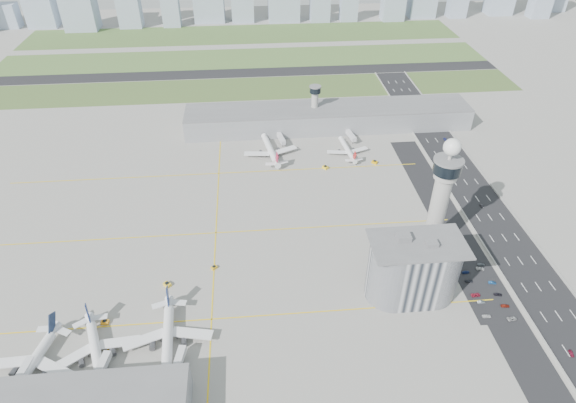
{
  "coord_description": "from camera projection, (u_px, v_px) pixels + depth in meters",
  "views": [
    {
      "loc": [
        -18.64,
        -174.02,
        168.79
      ],
      "look_at": [
        0.0,
        35.0,
        15.0
      ],
      "focal_mm": 30.0,
      "sensor_mm": 36.0,
      "label": 1
    }
  ],
  "objects": [
    {
      "name": "ground",
      "position": [
        294.0,
        267.0,
        240.92
      ],
      "size": [
        1000.0,
        1000.0,
        0.0
      ],
      "primitive_type": "plane",
      "color": "#9F9C94"
    },
    {
      "name": "grass_strip_0",
      "position": [
        246.0,
        89.0,
        420.22
      ],
      "size": [
        480.0,
        50.0,
        0.08
      ],
      "primitive_type": "cube",
      "color": "#3E5A2A",
      "rests_on": "ground"
    },
    {
      "name": "grass_strip_1",
      "position": [
        245.0,
        59.0,
        480.48
      ],
      "size": [
        480.0,
        60.0,
        0.08
      ],
      "primitive_type": "cube",
      "color": "#476630",
      "rests_on": "ground"
    },
    {
      "name": "grass_strip_2",
      "position": [
        243.0,
        34.0,
        544.75
      ],
      "size": [
        480.0,
        70.0,
        0.08
      ],
      "primitive_type": "cube",
      "color": "#4D6E34",
      "rests_on": "ground"
    },
    {
      "name": "runway",
      "position": [
        245.0,
        73.0,
        449.94
      ],
      "size": [
        480.0,
        22.0,
        0.1
      ],
      "primitive_type": "cube",
      "color": "black",
      "rests_on": "ground"
    },
    {
      "name": "highway",
      "position": [
        515.0,
        253.0,
        249.13
      ],
      "size": [
        28.0,
        500.0,
        0.1
      ],
      "primitive_type": "cube",
      "color": "black",
      "rests_on": "ground"
    },
    {
      "name": "barrier_left",
      "position": [
        489.0,
        254.0,
        247.8
      ],
      "size": [
        0.6,
        500.0,
        1.2
      ],
      "primitive_type": "cube",
      "color": "#9E9E99",
      "rests_on": "ground"
    },
    {
      "name": "barrier_right",
      "position": [
        541.0,
        250.0,
        249.81
      ],
      "size": [
        0.6,
        500.0,
        1.2
      ],
      "primitive_type": "cube",
      "color": "#9E9E99",
      "rests_on": "ground"
    },
    {
      "name": "landside_road",
      "position": [
        476.0,
        269.0,
        239.31
      ],
      "size": [
        18.0,
        260.0,
        0.08
      ],
      "primitive_type": "cube",
      "color": "black",
      "rests_on": "ground"
    },
    {
      "name": "parking_lot",
      "position": [
        482.0,
        287.0,
        229.52
      ],
      "size": [
        20.0,
        44.0,
        0.1
      ],
      "primitive_type": "cube",
      "color": "black",
      "rests_on": "ground"
    },
    {
      "name": "taxiway_line_h_0",
      "position": [
        212.0,
        319.0,
        213.95
      ],
      "size": [
        260.0,
        0.6,
        0.01
      ],
      "primitive_type": "cube",
      "color": "yellow",
      "rests_on": "ground"
    },
    {
      "name": "taxiway_line_h_1",
      "position": [
        216.0,
        233.0,
        262.15
      ],
      "size": [
        260.0,
        0.6,
        0.01
      ],
      "primitive_type": "cube",
      "color": "yellow",
      "rests_on": "ground"
    },
    {
      "name": "taxiway_line_h_2",
      "position": [
        219.0,
        173.0,
        310.35
      ],
      "size": [
        260.0,
        0.6,
        0.01
      ],
      "primitive_type": "cube",
      "color": "yellow",
      "rests_on": "ground"
    },
    {
      "name": "taxiway_line_v",
      "position": [
        216.0,
        233.0,
        262.15
      ],
      "size": [
        0.6,
        260.0,
        0.01
      ],
      "primitive_type": "cube",
      "color": "yellow",
      "rests_on": "ground"
    },
    {
      "name": "control_tower",
      "position": [
        441.0,
        193.0,
        231.79
      ],
      "size": [
        14.0,
        14.0,
        64.5
      ],
      "color": "#ADAAA5",
      "rests_on": "ground"
    },
    {
      "name": "secondary_tower",
      "position": [
        315.0,
        103.0,
        352.46
      ],
      "size": [
        8.6,
        8.6,
        31.9
      ],
      "color": "#ADAAA5",
      "rests_on": "ground"
    },
    {
      "name": "admin_building",
      "position": [
        413.0,
        269.0,
        217.92
      ],
      "size": [
        42.0,
        24.0,
        33.5
      ],
      "color": "#B2B2B7",
      "rests_on": "ground"
    },
    {
      "name": "terminal_pier",
      "position": [
        328.0,
        117.0,
        358.02
      ],
      "size": [
        210.0,
        32.0,
        15.8
      ],
      "color": "gray",
      "rests_on": "ground"
    },
    {
      "name": "airplane_near_a",
      "position": [
        27.0,
        364.0,
        188.05
      ],
      "size": [
        46.94,
        51.74,
        12.31
      ],
      "primitive_type": null,
      "rotation": [
        0.0,
        0.0,
        -1.82
      ],
      "color": "white",
      "rests_on": "ground"
    },
    {
      "name": "airplane_near_b",
      "position": [
        95.0,
        348.0,
        194.3
      ],
      "size": [
        48.46,
        52.25,
        11.88
      ],
      "primitive_type": null,
      "rotation": [
        0.0,
        0.0,
        -1.22
      ],
      "color": "white",
      "rests_on": "ground"
    },
    {
      "name": "airplane_near_c",
      "position": [
        167.0,
        335.0,
        199.46
      ],
      "size": [
        41.39,
        47.61,
        12.57
      ],
      "primitive_type": null,
      "rotation": [
        0.0,
        0.0,
        -1.5
      ],
      "color": "white",
      "rests_on": "ground"
    },
    {
      "name": "airplane_far_a",
      "position": [
        270.0,
        146.0,
        326.28
      ],
      "size": [
        43.91,
        49.3,
        12.26
      ],
      "primitive_type": null,
      "rotation": [
        0.0,
        0.0,
        1.74
      ],
      "color": "white",
      "rests_on": "ground"
    },
    {
      "name": "airplane_far_b",
      "position": [
        348.0,
        147.0,
        328.55
      ],
      "size": [
        33.16,
        37.76,
        9.72
      ],
      "primitive_type": null,
      "rotation": [
        0.0,
        0.0,
        1.68
      ],
      "color": "white",
      "rests_on": "ground"
    },
    {
      "name": "jet_bridge_near_0",
      "position": [
        14.0,
        392.0,
        182.13
      ],
      "size": [
        5.39,
        14.31,
        5.7
      ],
      "primitive_type": null,
      "rotation": [
        0.0,
        0.0,
        1.4
      ],
      "color": "silver",
      "rests_on": "ground"
    },
    {
      "name": "jet_bridge_near_1",
      "position": [
        95.0,
        386.0,
        184.28
      ],
      "size": [
        5.39,
        14.31,
        5.7
      ],
      "primitive_type": null,
      "rotation": [
        0.0,
        0.0,
        1.4
      ],
      "color": "silver",
      "rests_on": "ground"
    },
    {
      "name": "jet_bridge_near_2",
      "position": [
        174.0,
        379.0,
        186.43
      ],
      "size": [
        5.39,
        14.31,
        5.7
      ],
      "primitive_type": null,
      "rotation": [
        0.0,
        0.0,
        1.4
      ],
      "color": "silver",
      "rests_on": "ground"
    },
    {
      "name": "jet_bridge_far_0",
      "position": [
        279.0,
        136.0,
        345.42
      ],
      "size": [
        5.39,
        14.31,
        5.7
      ],
      "primitive_type": null,
      "rotation": [
        0.0,
        0.0,
        -1.4
      ],
      "color": "silver",
      "rests_on": "ground"
    },
    {
      "name": "jet_bridge_far_1",
      "position": [
        347.0,
        133.0,
        349.01
      ],
      "size": [
        5.39,
        14.31,
        5.7
      ],
      "primitive_type": null,
      "rotation": [
        0.0,
        0.0,
        -1.4
      ],
      "color": "silver",
      "rests_on": "ground"
    },
    {
      "name": "tug_0",
      "position": [
        105.0,
        322.0,
        211.59
      ],
      "size": [
        3.4,
        2.42,
        1.91
      ],
      "primitive_type": null,
      "rotation": [
        0.0,
        0.0,
        -1.62
      ],
      "color": "orange",
      "rests_on": "ground"
    },
    {
      "name": "tug_1",
      "position": [
        108.0,
        346.0,
        201.41
      ],
      "size": [
        3.57,
        3.88,
        1.86
      ],
      "primitive_type": null,
      "rotation": [
        0.0,
        0.0,
        -2.58
      ],
      "color": "gold",
      "rests_on": "ground"
    },
    {
      "name": "tug_2",
      "position": [
        167.0,
        284.0,
        229.8
      ],
      "size": [
        4.22,
        4.21,
        2.05
      ],
      "primitive_type": null,
      "rotation": [
        0.0,
        0.0,
        -2.35
      ],
      "color": "yellow",
      "rests_on": "ground"
    },
    {
      "name": "tug_3",
      "position": [
        214.0,
        267.0,
        239.33
      ],
      "size": [
        3.52,
        3.38,
        1.69
      ],
      "primitive_type": null,
      "rotation": [
        0.0,
        0.0,
        -0.9
      ],
      "color": "gold",
      "rests_on": "ground"
    },
    {
      "name": "tug_4",
      "position": [
        325.0,
        167.0,
        314.51
      ],
      "size": [
        4.17,
        4.39,
        2.11
      ],
      "primitive_type": null,
      "rotation": [
        0.0,
        0.0,
        -2.5
      ],
      "color": "yellow",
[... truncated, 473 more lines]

